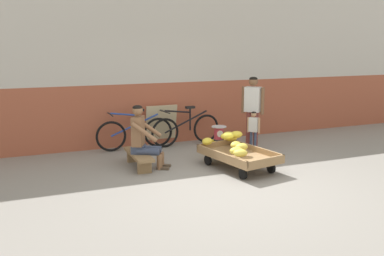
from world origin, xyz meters
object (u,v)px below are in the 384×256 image
at_px(banana_cart, 239,156).
at_px(customer_child, 253,127).
at_px(customer_adult, 253,105).
at_px(shopping_bag, 242,153).
at_px(bicycle_near_left, 135,133).
at_px(sign_board, 161,125).
at_px(plastic_crate, 219,148).
at_px(bicycle_far_left, 186,129).
at_px(vendor_seated, 143,137).
at_px(weighing_scale, 219,133).
at_px(low_bench, 139,157).

bearing_deg(banana_cart, customer_child, 47.67).
xyz_separation_m(customer_adult, shopping_bag, (-0.60, -0.67, -0.83)).
xyz_separation_m(bicycle_near_left, sign_board, (0.65, 0.22, 0.09)).
height_order(banana_cart, sign_board, sign_board).
xyz_separation_m(plastic_crate, bicycle_far_left, (-0.28, 1.07, 0.20)).
distance_m(vendor_seated, plastic_crate, 1.70).
xyz_separation_m(weighing_scale, bicycle_far_left, (-0.28, 1.07, -0.10)).
bearing_deg(customer_adult, banana_cart, -128.68).
relative_size(sign_board, customer_adult, 0.58).
distance_m(vendor_seated, customer_adult, 2.58).
distance_m(banana_cart, bicycle_far_left, 2.07).
bearing_deg(vendor_seated, plastic_crate, 9.03).
distance_m(plastic_crate, shopping_bag, 0.54).
relative_size(bicycle_far_left, shopping_bag, 6.90).
distance_m(plastic_crate, bicycle_far_left, 1.13).
distance_m(bicycle_near_left, shopping_bag, 2.34).
distance_m(low_bench, customer_adult, 2.73).
xyz_separation_m(vendor_seated, shopping_bag, (1.91, -0.20, -0.45)).
height_order(low_bench, weighing_scale, weighing_scale).
xyz_separation_m(bicycle_near_left, shopping_bag, (1.71, -1.58, -0.23)).
distance_m(weighing_scale, customer_adult, 1.03).
height_order(weighing_scale, bicycle_far_left, bicycle_far_left).
bearing_deg(customer_child, low_bench, -177.12).
height_order(low_bench, vendor_seated, vendor_seated).
xyz_separation_m(weighing_scale, customer_adult, (0.88, 0.21, 0.50)).
height_order(bicycle_near_left, customer_adult, customer_adult).
distance_m(bicycle_near_left, customer_adult, 2.55).
height_order(bicycle_far_left, customer_adult, customer_adult).
distance_m(vendor_seated, bicycle_far_left, 1.90).
height_order(banana_cart, bicycle_near_left, bicycle_near_left).
bearing_deg(plastic_crate, customer_child, -7.31).
xyz_separation_m(banana_cart, customer_child, (0.81, 0.89, 0.29)).
bearing_deg(shopping_bag, bicycle_far_left, 110.16).
bearing_deg(bicycle_near_left, weighing_scale, -38.09).
bearing_deg(weighing_scale, banana_cart, -94.42).
bearing_deg(vendor_seated, banana_cart, -24.96).
xyz_separation_m(low_bench, bicycle_far_left, (1.42, 1.29, 0.15)).
relative_size(weighing_scale, customer_adult, 0.20).
height_order(banana_cart, bicycle_far_left, bicycle_far_left).
relative_size(vendor_seated, bicycle_far_left, 0.69).
distance_m(vendor_seated, bicycle_near_left, 1.41).
height_order(vendor_seated, customer_adult, customer_adult).
bearing_deg(customer_child, customer_adult, 64.39).
relative_size(low_bench, bicycle_near_left, 0.66).
relative_size(plastic_crate, bicycle_near_left, 0.22).
relative_size(low_bench, vendor_seated, 0.97).
relative_size(weighing_scale, customer_child, 0.35).
bearing_deg(customer_adult, customer_child, -115.61).
bearing_deg(sign_board, low_bench, -120.96).
bearing_deg(plastic_crate, shopping_bag, -58.91).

